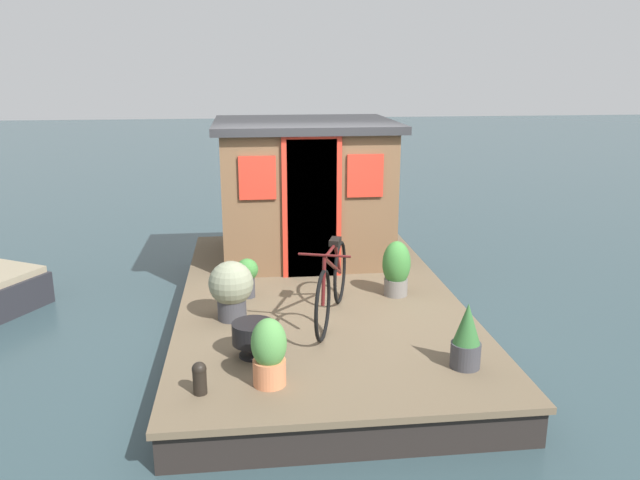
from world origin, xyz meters
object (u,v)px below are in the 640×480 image
object	(u,v)px
mooring_bollard	(200,377)
potted_plant_basil	(269,352)
potted_plant_fern	(247,275)
houseboat_cabin	(305,189)
potted_plant_ivy	(467,337)
potted_plant_thyme	(396,268)
potted_plant_mint	(231,288)
bicycle	(332,284)
charcoal_grill	(253,334)

from	to	relation	value
mooring_bollard	potted_plant_basil	bearing A→B (deg)	-80.91
potted_plant_fern	houseboat_cabin	bearing A→B (deg)	-26.81
houseboat_cabin	mooring_bollard	size ratio (longest dim) A/B	8.64
potted_plant_ivy	potted_plant_thyme	bearing A→B (deg)	5.87
potted_plant_thyme	mooring_bollard	distance (m)	2.91
potted_plant_mint	potted_plant_thyme	distance (m)	1.91
potted_plant_ivy	potted_plant_fern	world-z (taller)	potted_plant_ivy
potted_plant_thyme	potted_plant_fern	bearing A→B (deg)	85.80
bicycle	mooring_bollard	size ratio (longest dim) A/B	6.00
potted_plant_basil	mooring_bollard	distance (m)	0.58
houseboat_cabin	charcoal_grill	distance (m)	3.28
houseboat_cabin	potted_plant_basil	distance (m)	3.76
bicycle	potted_plant_thyme	distance (m)	1.04
potted_plant_fern	mooring_bollard	distance (m)	2.19
potted_plant_thyme	mooring_bollard	xyz separation A→B (m)	(-2.03, 2.07, -0.17)
potted_plant_fern	potted_plant_thyme	size ratio (longest dim) A/B	0.71
houseboat_cabin	potted_plant_thyme	xyz separation A→B (m)	(-1.71, -0.88, -0.61)
potted_plant_basil	potted_plant_thyme	xyz separation A→B (m)	(1.94, -1.51, 0.03)
houseboat_cabin	potted_plant_mint	xyz separation A→B (m)	(-2.21, 0.97, -0.59)
houseboat_cabin	potted_plant_basil	size ratio (longest dim) A/B	4.08
potted_plant_basil	potted_plant_ivy	bearing A→B (deg)	-86.11
bicycle	charcoal_grill	distance (m)	1.13
charcoal_grill	houseboat_cabin	bearing A→B (deg)	-13.67
potted_plant_thyme	charcoal_grill	size ratio (longest dim) A/B	1.66
bicycle	potted_plant_mint	xyz separation A→B (m)	(0.13, 1.02, -0.04)
potted_plant_basil	mooring_bollard	xyz separation A→B (m)	(-0.09, 0.56, -0.14)
charcoal_grill	mooring_bollard	bearing A→B (deg)	145.24
potted_plant_fern	mooring_bollard	size ratio (longest dim) A/B	1.65
potted_plant_fern	charcoal_grill	xyz separation A→B (m)	(-1.52, -0.04, -0.05)
houseboat_cabin	mooring_bollard	xyz separation A→B (m)	(-3.74, 1.19, -0.78)
potted_plant_mint	charcoal_grill	bearing A→B (deg)	-166.90
houseboat_cabin	mooring_bollard	distance (m)	4.00
potted_plant_mint	houseboat_cabin	bearing A→B (deg)	-23.62
houseboat_cabin	potted_plant_fern	bearing A→B (deg)	153.19
bicycle	potted_plant_fern	xyz separation A→B (m)	(0.76, 0.86, -0.12)
potted_plant_ivy	potted_plant_fern	bearing A→B (deg)	43.78
bicycle	potted_plant_mint	distance (m)	1.03
charcoal_grill	mooring_bollard	distance (m)	0.77
bicycle	mooring_bollard	xyz separation A→B (m)	(-1.40, 1.25, -0.24)
potted_plant_basil	houseboat_cabin	bearing A→B (deg)	-9.87
bicycle	charcoal_grill	world-z (taller)	bicycle
bicycle	potted_plant_basil	xyz separation A→B (m)	(-1.31, 0.69, -0.10)
potted_plant_fern	potted_plant_mint	bearing A→B (deg)	165.19
houseboat_cabin	potted_plant_ivy	bearing A→B (deg)	-163.18
potted_plant_basil	mooring_bollard	world-z (taller)	potted_plant_basil
potted_plant_mint	charcoal_grill	world-z (taller)	potted_plant_mint
potted_plant_mint	potted_plant_ivy	bearing A→B (deg)	-123.09
potted_plant_basil	potted_plant_mint	xyz separation A→B (m)	(1.44, 0.33, 0.06)
houseboat_cabin	potted_plant_fern	distance (m)	1.89
potted_plant_ivy	potted_plant_mint	distance (m)	2.43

